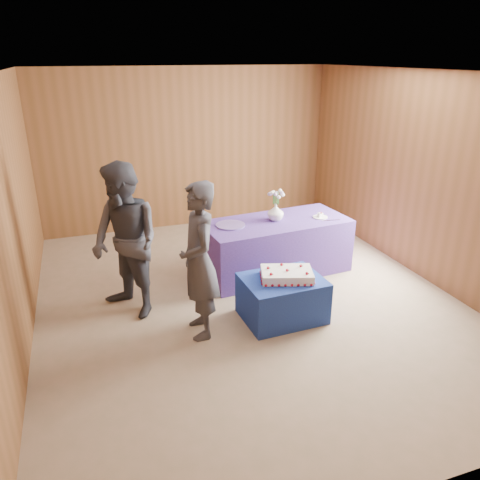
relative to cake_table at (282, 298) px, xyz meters
name	(u,v)px	position (x,y,z in m)	size (l,w,h in m)	color
ground	(247,299)	(-0.23, 0.54, -0.25)	(6.00, 6.00, 0.00)	gray
room_shell	(248,157)	(-0.23, 0.54, 1.55)	(5.04, 6.04, 2.72)	brown
cake_table	(282,298)	(0.00, 0.00, 0.00)	(0.90, 0.70, 0.50)	#1B3F97
serving_table	(275,246)	(0.42, 1.19, 0.12)	(2.00, 0.90, 0.75)	#583798
sheet_cake	(287,275)	(0.04, -0.01, 0.30)	(0.69, 0.57, 0.14)	white
vase	(276,212)	(0.42, 1.23, 0.62)	(0.22, 0.22, 0.23)	silver
flower_spray	(276,194)	(0.42, 1.23, 0.88)	(0.23, 0.23, 0.18)	#265F26
platter	(230,225)	(-0.23, 1.21, 0.51)	(0.39, 0.39, 0.02)	#644F9F
plate	(320,217)	(1.06, 1.12, 0.51)	(0.21, 0.21, 0.01)	silver
cake_slice	(320,215)	(1.06, 1.12, 0.54)	(0.07, 0.06, 0.08)	white
knife	(331,220)	(1.14, 0.97, 0.50)	(0.26, 0.02, 0.00)	#B9BABE
guest_left	(199,261)	(-0.97, 0.01, 0.61)	(0.62, 0.41, 1.71)	#35363F
guest_right	(126,242)	(-1.64, 0.70, 0.65)	(0.88, 0.68, 1.80)	#373842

